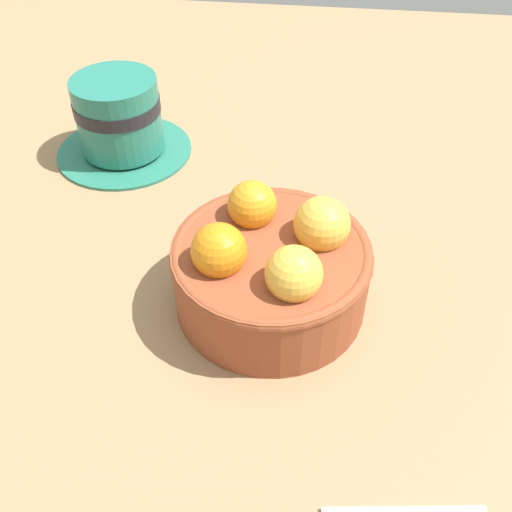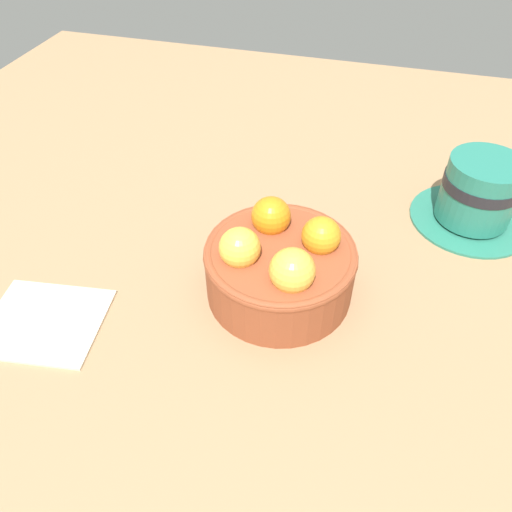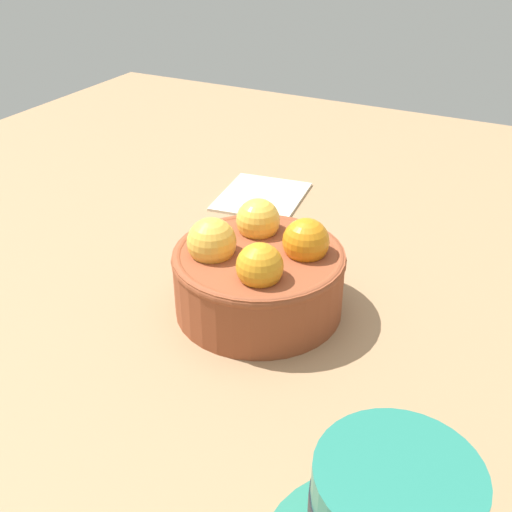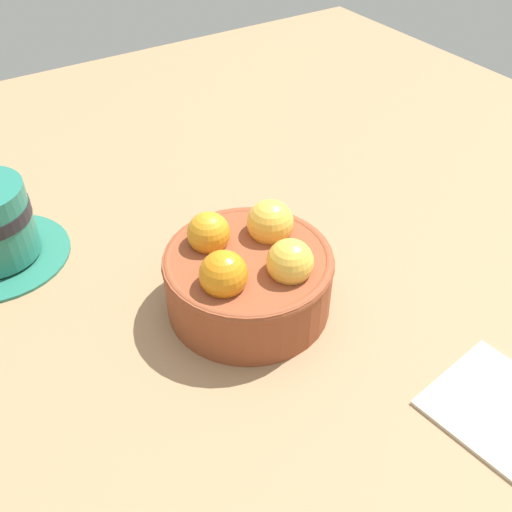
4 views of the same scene
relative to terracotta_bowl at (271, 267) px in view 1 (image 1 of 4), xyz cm
name	(u,v)px [view 1 (image 1 of 4)]	position (x,y,z in cm)	size (l,w,h in cm)	color
ground_plane	(270,315)	(0.00, -0.03, -5.24)	(121.48, 118.89, 3.19)	#997551
terracotta_bowl	(271,267)	(0.00, 0.00, 0.00)	(14.42, 14.42, 8.59)	brown
coffee_cup	(119,119)	(-18.65, -16.93, 0.11)	(13.50, 13.50, 7.89)	#28735E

